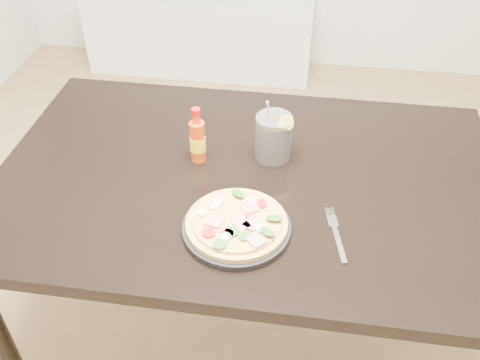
# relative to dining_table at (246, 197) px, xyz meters

# --- Properties ---
(dining_table) EXTENTS (1.40, 0.90, 0.75)m
(dining_table) POSITION_rel_dining_table_xyz_m (0.00, 0.00, 0.00)
(dining_table) COLOR black
(dining_table) RESTS_ON ground
(plate) EXTENTS (0.27, 0.27, 0.02)m
(plate) POSITION_rel_dining_table_xyz_m (0.01, -0.22, 0.09)
(plate) COLOR black
(plate) RESTS_ON dining_table
(pizza) EXTENTS (0.25, 0.25, 0.03)m
(pizza) POSITION_rel_dining_table_xyz_m (0.01, -0.22, 0.11)
(pizza) COLOR tan
(pizza) RESTS_ON plate
(hot_sauce_bottle) EXTENTS (0.05, 0.05, 0.17)m
(hot_sauce_bottle) POSITION_rel_dining_table_xyz_m (-0.15, 0.05, 0.15)
(hot_sauce_bottle) COLOR #D8410C
(hot_sauce_bottle) RESTS_ON dining_table
(cola_cup) EXTENTS (0.11, 0.10, 0.19)m
(cola_cup) POSITION_rel_dining_table_xyz_m (0.06, 0.10, 0.15)
(cola_cup) COLOR black
(cola_cup) RESTS_ON dining_table
(fork) EXTENTS (0.06, 0.19, 0.00)m
(fork) POSITION_rel_dining_table_xyz_m (0.25, -0.19, 0.09)
(fork) COLOR silver
(fork) RESTS_ON dining_table
(media_console) EXTENTS (1.40, 0.34, 0.50)m
(media_console) POSITION_rel_dining_table_xyz_m (-0.57, 1.97, -0.42)
(media_console) COLOR white
(media_console) RESTS_ON ground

